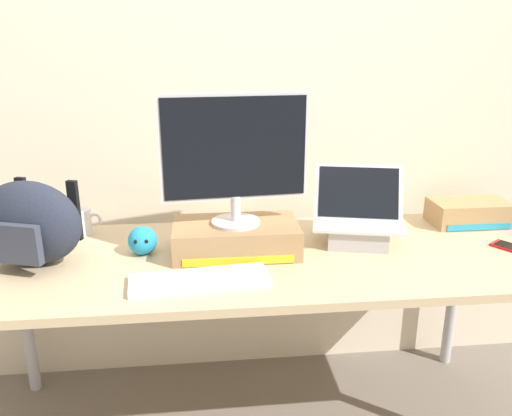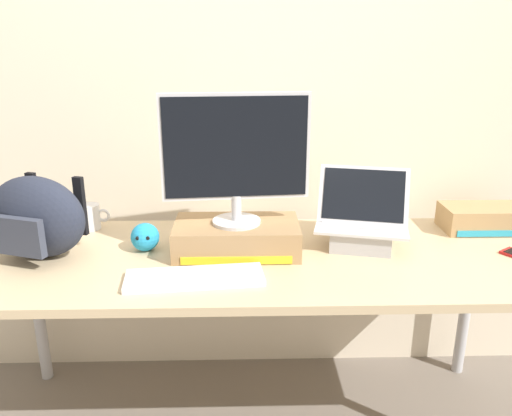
# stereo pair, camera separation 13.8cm
# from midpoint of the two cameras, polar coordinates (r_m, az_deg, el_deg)

# --- Properties ---
(back_wall) EXTENTS (7.00, 0.10, 2.60)m
(back_wall) POSITION_cam_midpoint_polar(r_m,az_deg,el_deg) (2.19, 1.52, 13.35)
(back_wall) COLOR beige
(back_wall) RESTS_ON ground
(desk) EXTENTS (2.05, 0.76, 0.75)m
(desk) POSITION_cam_midpoint_polar(r_m,az_deg,el_deg) (1.88, 2.11, -7.11)
(desk) COLOR tan
(desk) RESTS_ON ground
(toner_box_yellow) EXTENTS (0.46, 0.26, 0.11)m
(toner_box_yellow) POSITION_cam_midpoint_polar(r_m,az_deg,el_deg) (1.87, -0.06, -3.30)
(toner_box_yellow) COLOR #9E7A51
(toner_box_yellow) RESTS_ON desk
(desktop_monitor) EXTENTS (0.52, 0.18, 0.47)m
(desktop_monitor) POSITION_cam_midpoint_polar(r_m,az_deg,el_deg) (1.78, -0.06, 5.95)
(desktop_monitor) COLOR silver
(desktop_monitor) RESTS_ON toner_box_yellow
(open_laptop) EXTENTS (0.38, 0.30, 0.29)m
(open_laptop) POSITION_cam_midpoint_polar(r_m,az_deg,el_deg) (1.97, 13.69, -2.35)
(open_laptop) COLOR #ADADB2
(open_laptop) RESTS_ON desk
(external_keyboard) EXTENTS (0.46, 0.19, 0.02)m
(external_keyboard) POSITION_cam_midpoint_polar(r_m,az_deg,el_deg) (1.67, -4.53, -7.82)
(external_keyboard) COLOR white
(external_keyboard) RESTS_ON desk
(messenger_backpack) EXTENTS (0.42, 0.32, 0.30)m
(messenger_backpack) POSITION_cam_midpoint_polar(r_m,az_deg,el_deg) (1.93, -21.59, -1.00)
(messenger_backpack) COLOR #232838
(messenger_backpack) RESTS_ON desk
(coffee_mug) EXTENTS (0.13, 0.08, 0.10)m
(coffee_mug) POSITION_cam_midpoint_polar(r_m,az_deg,el_deg) (2.18, -16.38, -0.97)
(coffee_mug) COLOR silver
(coffee_mug) RESTS_ON desk
(plush_toy) EXTENTS (0.10, 0.10, 0.10)m
(plush_toy) POSITION_cam_midpoint_polar(r_m,az_deg,el_deg) (1.91, -10.33, -3.25)
(plush_toy) COLOR #2393CC
(plush_toy) RESTS_ON desk
(toner_box_cyan) EXTENTS (0.32, 0.18, 0.10)m
(toner_box_cyan) POSITION_cam_midpoint_polar(r_m,az_deg,el_deg) (2.30, 25.62, -1.06)
(toner_box_cyan) COLOR #A88456
(toner_box_cyan) RESTS_ON desk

